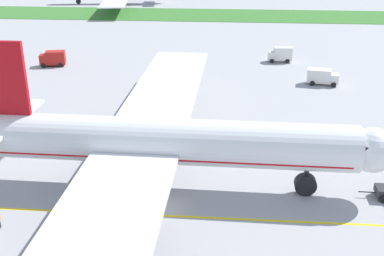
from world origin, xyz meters
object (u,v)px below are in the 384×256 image
service_truck_fuel_bowser (322,76)px  service_truck_catering_van (53,58)px  airliner_foreground (152,142)px  ground_crew_wingwalker_starboard (101,167)px  service_truck_baggage_loader (281,54)px

service_truck_fuel_bowser → service_truck_catering_van: (-53.19, 8.27, 0.12)m
service_truck_fuel_bowser → service_truck_catering_van: bearing=171.2°
airliner_foreground → ground_crew_wingwalker_starboard: bearing=162.3°
airliner_foreground → ground_crew_wingwalker_starboard: 8.10m
ground_crew_wingwalker_starboard → service_truck_catering_van: size_ratio=0.30×
airliner_foreground → service_truck_catering_van: (-28.17, 47.17, -3.80)m
service_truck_baggage_loader → service_truck_catering_van: size_ratio=0.91×
airliner_foreground → ground_crew_wingwalker_starboard: (-6.45, 2.06, -4.46)m
service_truck_baggage_loader → service_truck_fuel_bowser: (6.09, -15.16, -0.14)m
service_truck_fuel_bowser → ground_crew_wingwalker_starboard: bearing=-130.5°
ground_crew_wingwalker_starboard → service_truck_baggage_loader: (25.37, 52.01, 0.68)m
airliner_foreground → service_truck_fuel_bowser: airliner_foreground is taller
service_truck_baggage_loader → ground_crew_wingwalker_starboard: bearing=-116.0°
ground_crew_wingwalker_starboard → service_truck_fuel_bowser: size_ratio=0.28×
airliner_foreground → service_truck_baggage_loader: airliner_foreground is taller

